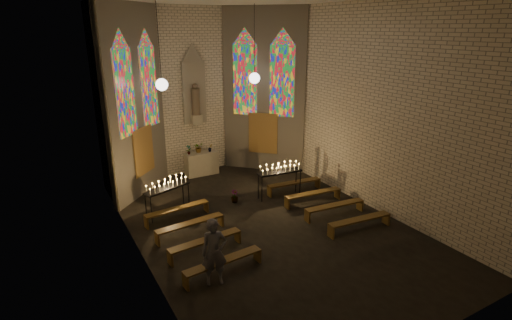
# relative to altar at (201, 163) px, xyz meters

# --- Properties ---
(floor) EXTENTS (12.00, 12.00, 0.00)m
(floor) POSITION_rel_altar_xyz_m (0.00, -5.45, -0.50)
(floor) COLOR black
(floor) RESTS_ON ground
(room) EXTENTS (8.22, 12.43, 7.00)m
(room) POSITION_rel_altar_xyz_m (-0.00, -2.08, 3.22)
(room) COLOR beige
(room) RESTS_ON ground
(altar) EXTENTS (1.40, 0.60, 1.00)m
(altar) POSITION_rel_altar_xyz_m (0.00, 0.00, 0.00)
(altar) COLOR #AFA88F
(altar) RESTS_ON ground
(flower_vase_left) EXTENTS (0.26, 0.21, 0.41)m
(flower_vase_left) POSITION_rel_altar_xyz_m (-0.55, 0.00, 0.71)
(flower_vase_left) COLOR #4C723F
(flower_vase_left) RESTS_ON altar
(flower_vase_center) EXTENTS (0.48, 0.45, 0.45)m
(flower_vase_center) POSITION_rel_altar_xyz_m (-0.07, 0.08, 0.72)
(flower_vase_center) COLOR #4C723F
(flower_vase_center) RESTS_ON altar
(flower_vase_right) EXTENTS (0.21, 0.19, 0.34)m
(flower_vase_right) POSITION_rel_altar_xyz_m (0.40, -0.08, 0.67)
(flower_vase_right) COLOR #4C723F
(flower_vase_right) RESTS_ON altar
(aisle_flower_pot) EXTENTS (0.32, 0.32, 0.48)m
(aisle_flower_pot) POSITION_rel_altar_xyz_m (-0.09, -3.37, -0.26)
(aisle_flower_pot) COLOR #4C723F
(aisle_flower_pot) RESTS_ON ground
(votive_stand_left) EXTENTS (1.71, 0.91, 1.22)m
(votive_stand_left) POSITION_rel_altar_xyz_m (-2.51, -3.10, 0.55)
(votive_stand_left) COLOR black
(votive_stand_left) RESTS_ON ground
(votive_stand_right) EXTENTS (1.75, 0.58, 1.27)m
(votive_stand_right) POSITION_rel_altar_xyz_m (1.63, -3.74, 0.59)
(votive_stand_right) COLOR black
(votive_stand_right) RESTS_ON ground
(pew_left_0) EXTENTS (2.23, 0.51, 0.43)m
(pew_left_0) POSITION_rel_altar_xyz_m (-2.38, -3.66, -0.15)
(pew_left_0) COLOR #503916
(pew_left_0) RESTS_ON ground
(pew_right_0) EXTENTS (2.23, 0.51, 0.43)m
(pew_right_0) POSITION_rel_altar_xyz_m (2.38, -3.66, -0.15)
(pew_right_0) COLOR #503916
(pew_right_0) RESTS_ON ground
(pew_left_1) EXTENTS (2.23, 0.51, 0.43)m
(pew_left_1) POSITION_rel_altar_xyz_m (-2.38, -4.86, -0.15)
(pew_left_1) COLOR #503916
(pew_left_1) RESTS_ON ground
(pew_right_1) EXTENTS (2.23, 0.51, 0.43)m
(pew_right_1) POSITION_rel_altar_xyz_m (2.38, -4.86, -0.15)
(pew_right_1) COLOR #503916
(pew_right_1) RESTS_ON ground
(pew_left_2) EXTENTS (2.23, 0.51, 0.43)m
(pew_left_2) POSITION_rel_altar_xyz_m (-2.38, -6.06, -0.15)
(pew_left_2) COLOR #503916
(pew_left_2) RESTS_ON ground
(pew_right_2) EXTENTS (2.23, 0.51, 0.43)m
(pew_right_2) POSITION_rel_altar_xyz_m (2.38, -6.06, -0.15)
(pew_right_2) COLOR #503916
(pew_right_2) RESTS_ON ground
(pew_left_3) EXTENTS (2.23, 0.51, 0.43)m
(pew_left_3) POSITION_rel_altar_xyz_m (-2.38, -7.26, -0.15)
(pew_left_3) COLOR #503916
(pew_left_3) RESTS_ON ground
(pew_right_3) EXTENTS (2.23, 0.51, 0.43)m
(pew_right_3) POSITION_rel_altar_xyz_m (2.38, -7.26, -0.15)
(pew_right_3) COLOR #503916
(pew_right_3) RESTS_ON ground
(visitor) EXTENTS (0.73, 0.57, 1.76)m
(visitor) POSITION_rel_altar_xyz_m (-2.71, -7.49, 0.38)
(visitor) COLOR #504F5A
(visitor) RESTS_ON ground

